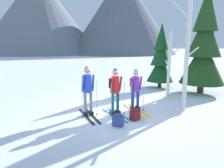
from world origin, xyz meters
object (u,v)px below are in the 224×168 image
object	(u,v)px
skier_in_red	(115,89)
birch_tree_slender	(169,65)
pine_tree_mid	(204,46)
skier_in_blue	(88,88)
skier_in_purple	(135,88)
birch_tree_tall	(187,53)
backpack_on_snow_beside	(118,120)
pine_tree_near	(161,59)
backpack_on_snow_front	(135,115)

from	to	relation	value
skier_in_red	birch_tree_slender	world-z (taller)	birch_tree_slender
pine_tree_mid	birch_tree_slender	size ratio (longest dim) A/B	1.74
skier_in_blue	skier_in_purple	world-z (taller)	skier_in_blue
skier_in_blue	birch_tree_tall	bearing A→B (deg)	0.70
birch_tree_slender	backpack_on_snow_beside	distance (m)	4.60
pine_tree_near	pine_tree_mid	world-z (taller)	pine_tree_mid
backpack_on_snow_front	birch_tree_tall	bearing A→B (deg)	19.13
birch_tree_tall	backpack_on_snow_beside	bearing A→B (deg)	-157.22
skier_in_red	backpack_on_snow_front	distance (m)	1.17
skier_in_blue	skier_in_purple	xyz separation A→B (m)	(1.84, 0.34, -0.13)
skier_in_red	birch_tree_tall	world-z (taller)	birch_tree_tall
pine_tree_mid	backpack_on_snow_front	distance (m)	6.13
skier_in_blue	skier_in_purple	bearing A→B (deg)	10.32
skier_in_blue	pine_tree_mid	distance (m)	6.85
skier_in_blue	pine_tree_mid	xyz separation A→B (m)	(6.10, 2.74, 1.48)
skier_in_purple	birch_tree_tall	distance (m)	2.32
skier_in_red	pine_tree_mid	xyz separation A→B (m)	(5.11, 2.80, 1.54)
skier_in_red	pine_tree_mid	size ratio (longest dim) A/B	0.31
skier_in_blue	backpack_on_snow_front	bearing A→B (deg)	-23.74
skier_in_red	backpack_on_snow_front	size ratio (longest dim) A/B	4.32
birch_tree_slender	backpack_on_snow_beside	bearing A→B (deg)	-133.58
pine_tree_near	pine_tree_mid	bearing A→B (deg)	-48.31
skier_in_blue	skier_in_purple	distance (m)	1.88
skier_in_purple	birch_tree_slender	world-z (taller)	birch_tree_slender
skier_in_blue	birch_tree_tall	world-z (taller)	birch_tree_tall
pine_tree_near	birch_tree_tall	bearing A→B (deg)	-99.78
skier_in_red	birch_tree_slender	size ratio (longest dim) A/B	0.55
pine_tree_near	birch_tree_slender	size ratio (longest dim) A/B	1.22
skier_in_blue	birch_tree_slender	world-z (taller)	birch_tree_slender
skier_in_red	backpack_on_snow_front	bearing A→B (deg)	-46.95
birch_tree_slender	skier_in_blue	bearing A→B (deg)	-152.57
skier_in_purple	backpack_on_snow_beside	bearing A→B (deg)	-122.29
birch_tree_slender	backpack_on_snow_front	distance (m)	3.88
birch_tree_slender	pine_tree_near	bearing A→B (deg)	77.57
birch_tree_slender	backpack_on_snow_beside	world-z (taller)	birch_tree_slender
birch_tree_tall	backpack_on_snow_beside	world-z (taller)	birch_tree_tall
skier_in_purple	backpack_on_snow_front	world-z (taller)	skier_in_purple
pine_tree_mid	skier_in_blue	bearing A→B (deg)	-155.80
skier_in_red	pine_tree_mid	distance (m)	6.03
skier_in_red	skier_in_purple	bearing A→B (deg)	24.61
skier_in_purple	birch_tree_slender	bearing A→B (deg)	39.21
skier_in_blue	skier_in_purple	size ratio (longest dim) A/B	1.01
birch_tree_slender	backpack_on_snow_beside	size ratio (longest dim) A/B	7.93
skier_in_red	pine_tree_near	size ratio (longest dim) A/B	0.45
backpack_on_snow_front	pine_tree_mid	bearing A→B (deg)	37.25
skier_in_red	pine_tree_near	world-z (taller)	pine_tree_near
skier_in_red	skier_in_purple	xyz separation A→B (m)	(0.86, 0.39, -0.07)
skier_in_blue	pine_tree_mid	size ratio (longest dim) A/B	0.33
pine_tree_mid	pine_tree_near	bearing A→B (deg)	131.69
skier_in_blue	backpack_on_snow_beside	world-z (taller)	skier_in_blue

